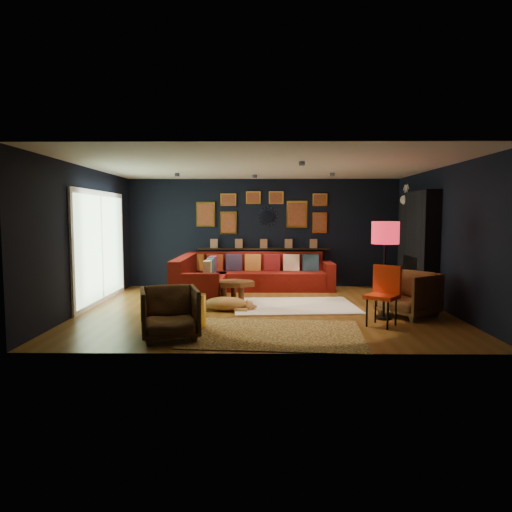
{
  "coord_description": "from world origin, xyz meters",
  "views": [
    {
      "loc": [
        -0.06,
        -8.3,
        1.71
      ],
      "look_at": [
        -0.16,
        0.3,
        0.96
      ],
      "focal_mm": 32.0,
      "sensor_mm": 36.0,
      "label": 1
    }
  ],
  "objects_px": {
    "armchair_right": "(408,292)",
    "orange_chair": "(384,290)",
    "gold_stool": "(193,311)",
    "floor_lamp": "(385,237)",
    "pouf": "(203,288)",
    "armchair_left": "(170,310)",
    "sectional": "(236,278)",
    "dog": "(226,301)",
    "coffee_table": "(233,286)"
  },
  "relations": [
    {
      "from": "sectional",
      "to": "pouf",
      "type": "distance_m",
      "value": 0.91
    },
    {
      "from": "sectional",
      "to": "gold_stool",
      "type": "distance_m",
      "value": 3.26
    },
    {
      "from": "floor_lamp",
      "to": "sectional",
      "type": "bearing_deg",
      "value": 134.88
    },
    {
      "from": "coffee_table",
      "to": "armchair_left",
      "type": "height_order",
      "value": "armchair_left"
    },
    {
      "from": "armchair_left",
      "to": "coffee_table",
      "type": "bearing_deg",
      "value": 56.93
    },
    {
      "from": "sectional",
      "to": "armchair_left",
      "type": "bearing_deg",
      "value": -100.58
    },
    {
      "from": "coffee_table",
      "to": "pouf",
      "type": "distance_m",
      "value": 1.14
    },
    {
      "from": "armchair_right",
      "to": "orange_chair",
      "type": "bearing_deg",
      "value": -78.0
    },
    {
      "from": "floor_lamp",
      "to": "armchair_left",
      "type": "bearing_deg",
      "value": -159.3
    },
    {
      "from": "sectional",
      "to": "gold_stool",
      "type": "xyz_separation_m",
      "value": [
        -0.5,
        -3.23,
        -0.07
      ]
    },
    {
      "from": "sectional",
      "to": "armchair_right",
      "type": "bearing_deg",
      "value": -37.96
    },
    {
      "from": "floor_lamp",
      "to": "pouf",
      "type": "bearing_deg",
      "value": 148.35
    },
    {
      "from": "pouf",
      "to": "orange_chair",
      "type": "relative_size",
      "value": 0.51
    },
    {
      "from": "dog",
      "to": "orange_chair",
      "type": "bearing_deg",
      "value": -16.77
    },
    {
      "from": "armchair_left",
      "to": "gold_stool",
      "type": "relative_size",
      "value": 1.56
    },
    {
      "from": "coffee_table",
      "to": "gold_stool",
      "type": "relative_size",
      "value": 1.83
    },
    {
      "from": "sectional",
      "to": "floor_lamp",
      "type": "bearing_deg",
      "value": -45.12
    },
    {
      "from": "sectional",
      "to": "gold_stool",
      "type": "height_order",
      "value": "sectional"
    },
    {
      "from": "armchair_right",
      "to": "gold_stool",
      "type": "distance_m",
      "value": 3.66
    },
    {
      "from": "armchair_left",
      "to": "gold_stool",
      "type": "bearing_deg",
      "value": 54.41
    },
    {
      "from": "armchair_left",
      "to": "floor_lamp",
      "type": "bearing_deg",
      "value": 4.73
    },
    {
      "from": "pouf",
      "to": "gold_stool",
      "type": "distance_m",
      "value": 2.65
    },
    {
      "from": "armchair_right",
      "to": "gold_stool",
      "type": "height_order",
      "value": "armchair_right"
    },
    {
      "from": "armchair_left",
      "to": "sectional",
      "type": "bearing_deg",
      "value": 63.45
    },
    {
      "from": "armchair_right",
      "to": "floor_lamp",
      "type": "distance_m",
      "value": 1.08
    },
    {
      "from": "sectional",
      "to": "armchair_left",
      "type": "relative_size",
      "value": 4.28
    },
    {
      "from": "orange_chair",
      "to": "floor_lamp",
      "type": "distance_m",
      "value": 0.93
    },
    {
      "from": "gold_stool",
      "to": "orange_chair",
      "type": "xyz_separation_m",
      "value": [
        2.97,
        0.18,
        0.3
      ]
    },
    {
      "from": "gold_stool",
      "to": "floor_lamp",
      "type": "distance_m",
      "value": 3.34
    },
    {
      "from": "gold_stool",
      "to": "dog",
      "type": "distance_m",
      "value": 1.29
    },
    {
      "from": "pouf",
      "to": "floor_lamp",
      "type": "distance_m",
      "value": 4.03
    },
    {
      "from": "sectional",
      "to": "coffee_table",
      "type": "xyz_separation_m",
      "value": [
        0.01,
        -1.47,
        0.06
      ]
    },
    {
      "from": "coffee_table",
      "to": "dog",
      "type": "bearing_deg",
      "value": -99.68
    },
    {
      "from": "gold_stool",
      "to": "dog",
      "type": "relative_size",
      "value": 0.48
    },
    {
      "from": "gold_stool",
      "to": "armchair_right",
      "type": "bearing_deg",
      "value": 13.2
    },
    {
      "from": "sectional",
      "to": "orange_chair",
      "type": "xyz_separation_m",
      "value": [
        2.47,
        -3.05,
        0.23
      ]
    },
    {
      "from": "armchair_left",
      "to": "gold_stool",
      "type": "xyz_separation_m",
      "value": [
        0.23,
        0.63,
        -0.14
      ]
    },
    {
      "from": "coffee_table",
      "to": "pouf",
      "type": "xyz_separation_m",
      "value": [
        -0.7,
        0.88,
        -0.19
      ]
    },
    {
      "from": "orange_chair",
      "to": "coffee_table",
      "type": "bearing_deg",
      "value": -175.9
    },
    {
      "from": "pouf",
      "to": "orange_chair",
      "type": "bearing_deg",
      "value": -37.99
    },
    {
      "from": "floor_lamp",
      "to": "dog",
      "type": "bearing_deg",
      "value": 167.41
    },
    {
      "from": "orange_chair",
      "to": "floor_lamp",
      "type": "relative_size",
      "value": 0.58
    },
    {
      "from": "coffee_table",
      "to": "pouf",
      "type": "relative_size",
      "value": 1.97
    },
    {
      "from": "armchair_right",
      "to": "orange_chair",
      "type": "distance_m",
      "value": 0.9
    },
    {
      "from": "pouf",
      "to": "armchair_left",
      "type": "bearing_deg",
      "value": -90.62
    },
    {
      "from": "dog",
      "to": "pouf",
      "type": "bearing_deg",
      "value": 118.55
    },
    {
      "from": "sectional",
      "to": "dog",
      "type": "relative_size",
      "value": 3.18
    },
    {
      "from": "coffee_table",
      "to": "sectional",
      "type": "bearing_deg",
      "value": 90.56
    },
    {
      "from": "sectional",
      "to": "armchair_right",
      "type": "xyz_separation_m",
      "value": [
        3.06,
        -2.39,
        0.1
      ]
    },
    {
      "from": "armchair_left",
      "to": "floor_lamp",
      "type": "relative_size",
      "value": 0.49
    }
  ]
}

